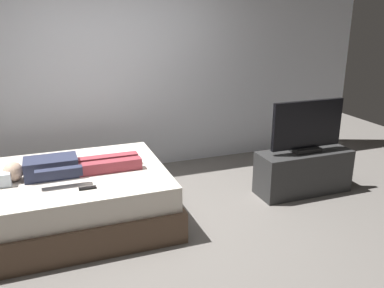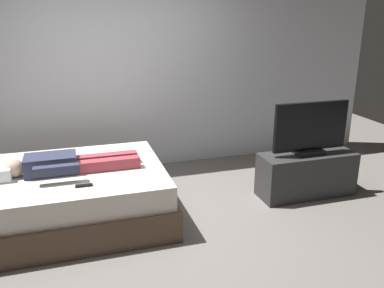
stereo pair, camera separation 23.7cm
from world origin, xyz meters
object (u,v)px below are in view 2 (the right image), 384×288
object	(u,v)px
bed	(66,197)
tv	(310,129)
remote	(84,186)
tv_stand	(306,174)
person	(65,164)

from	to	relation	value
bed	tv	world-z (taller)	tv
bed	remote	xyz separation A→B (m)	(0.18, -0.44, 0.29)
tv_stand	tv	bearing A→B (deg)	180.00
bed	remote	distance (m)	0.56
tv_stand	tv	distance (m)	0.53
tv	tv_stand	bearing A→B (deg)	0.00
bed	person	world-z (taller)	person
tv_stand	tv	xyz separation A→B (m)	(-0.00, 0.00, 0.53)
remote	tv_stand	bearing A→B (deg)	6.60
bed	tv	bearing A→B (deg)	-3.44
person	tv	xyz separation A→B (m)	(2.61, -0.12, 0.16)
remote	tv	size ratio (longest dim) A/B	0.17
person	bed	bearing A→B (deg)	127.26
bed	tv	xyz separation A→B (m)	(2.64, -0.16, 0.52)
tv	person	bearing A→B (deg)	177.36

